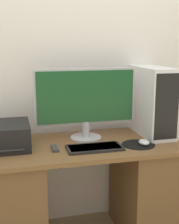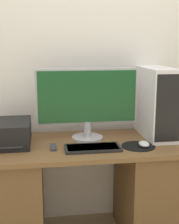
{
  "view_description": "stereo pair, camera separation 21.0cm",
  "coord_description": "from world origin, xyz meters",
  "px_view_note": "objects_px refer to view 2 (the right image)",
  "views": [
    {
      "loc": [
        -0.46,
        -1.67,
        1.42
      ],
      "look_at": [
        0.04,
        0.32,
        0.97
      ],
      "focal_mm": 50.0,
      "sensor_mm": 36.0,
      "label": 1
    },
    {
      "loc": [
        -0.26,
        -1.71,
        1.42
      ],
      "look_at": [
        0.04,
        0.32,
        0.97
      ],
      "focal_mm": 50.0,
      "sensor_mm": 36.0,
      "label": 2
    }
  ],
  "objects_px": {
    "monitor": "(87,100)",
    "computer_tower": "(156,102)",
    "printer": "(9,133)",
    "remote_control": "(53,147)",
    "mouse": "(144,144)",
    "keyboard": "(93,148)"
  },
  "relations": [
    {
      "from": "monitor",
      "to": "computer_tower",
      "type": "distance_m",
      "value": 0.51
    },
    {
      "from": "computer_tower",
      "to": "printer",
      "type": "bearing_deg",
      "value": -176.69
    },
    {
      "from": "remote_control",
      "to": "monitor",
      "type": "bearing_deg",
      "value": 36.13
    },
    {
      "from": "mouse",
      "to": "printer",
      "type": "xyz_separation_m",
      "value": [
        -0.89,
        0.19,
        0.06
      ]
    },
    {
      "from": "mouse",
      "to": "remote_control",
      "type": "xyz_separation_m",
      "value": [
        -0.6,
        0.06,
        -0.01
      ]
    },
    {
      "from": "printer",
      "to": "monitor",
      "type": "bearing_deg",
      "value": 6.18
    },
    {
      "from": "monitor",
      "to": "printer",
      "type": "bearing_deg",
      "value": -173.82
    },
    {
      "from": "monitor",
      "to": "printer",
      "type": "height_order",
      "value": "monitor"
    },
    {
      "from": "computer_tower",
      "to": "remote_control",
      "type": "relative_size",
      "value": 4.15
    },
    {
      "from": "computer_tower",
      "to": "remote_control",
      "type": "height_order",
      "value": "computer_tower"
    },
    {
      "from": "keyboard",
      "to": "mouse",
      "type": "relative_size",
      "value": 3.73
    },
    {
      "from": "monitor",
      "to": "computer_tower",
      "type": "bearing_deg",
      "value": 0.23
    },
    {
      "from": "mouse",
      "to": "monitor",
      "type": "bearing_deg",
      "value": 144.72
    },
    {
      "from": "keyboard",
      "to": "remote_control",
      "type": "bearing_deg",
      "value": 167.86
    },
    {
      "from": "keyboard",
      "to": "computer_tower",
      "type": "height_order",
      "value": "computer_tower"
    },
    {
      "from": "keyboard",
      "to": "mouse",
      "type": "distance_m",
      "value": 0.34
    },
    {
      "from": "monitor",
      "to": "keyboard",
      "type": "height_order",
      "value": "monitor"
    },
    {
      "from": "monitor",
      "to": "remote_control",
      "type": "bearing_deg",
      "value": -143.87
    },
    {
      "from": "monitor",
      "to": "keyboard",
      "type": "relative_size",
      "value": 1.99
    },
    {
      "from": "printer",
      "to": "remote_control",
      "type": "xyz_separation_m",
      "value": [
        0.29,
        -0.12,
        -0.07
      ]
    },
    {
      "from": "keyboard",
      "to": "monitor",
      "type": "bearing_deg",
      "value": 90.49
    },
    {
      "from": "keyboard",
      "to": "printer",
      "type": "distance_m",
      "value": 0.58
    }
  ]
}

